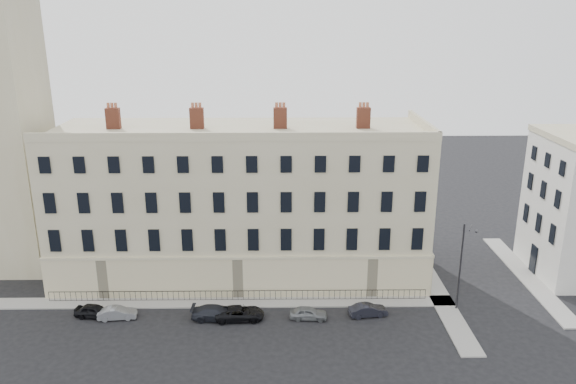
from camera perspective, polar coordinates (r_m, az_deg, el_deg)
name	(u,v)px	position (r m, az deg, el deg)	size (l,w,h in m)	color
ground	(305,331)	(48.68, 1.71, -13.97)	(160.00, 160.00, 0.00)	black
terrace	(241,202)	(56.50, -4.79, -1.04)	(36.22, 12.22, 17.00)	#B9AE89
pavement_terrace	(195,303)	(53.54, -9.48, -11.01)	(48.00, 2.00, 0.12)	gray
pavement_east_return	(434,286)	(57.56, 14.58, -9.23)	(2.00, 24.00, 0.12)	gray
pavement_adjacent	(526,276)	(62.57, 23.06, -7.90)	(2.00, 20.00, 0.12)	gray
railings	(238,295)	(53.21, -5.11, -10.42)	(35.00, 0.04, 0.96)	black
car_a	(95,311)	(53.18, -19.06, -11.37)	(1.40, 3.48, 1.19)	black
car_b	(117,313)	(52.35, -16.95, -11.69)	(1.16, 3.31, 1.09)	slate
car_c	(216,313)	(50.45, -7.32, -12.08)	(1.75, 4.29, 1.25)	black
car_d	(240,313)	(50.25, -4.93, -12.16)	(1.98, 4.29, 1.19)	black
car_e	(308,313)	(50.19, 2.09, -12.19)	(1.33, 3.30, 1.12)	slate
car_f	(368,310)	(51.08, 8.13, -11.80)	(1.18, 3.39, 1.12)	black
streetlamp	(462,263)	(52.02, 17.22, -6.94)	(0.88, 1.67, 8.26)	#2A292E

